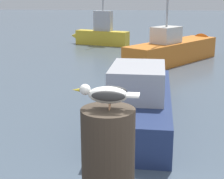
{
  "coord_description": "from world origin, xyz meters",
  "views": [
    {
      "loc": [
        -0.82,
        -2.3,
        2.8
      ],
      "look_at": [
        -1.03,
        -0.11,
        2.21
      ],
      "focal_mm": 57.09,
      "sensor_mm": 36.0,
      "label": 1
    }
  ],
  "objects_px": {
    "seagull": "(107,94)",
    "boat_yellow": "(100,34)",
    "boat_navy": "(140,94)",
    "boat_orange": "(179,49)"
  },
  "relations": [
    {
      "from": "seagull",
      "to": "boat_yellow",
      "type": "bearing_deg",
      "value": 97.48
    },
    {
      "from": "boat_yellow",
      "to": "boat_navy",
      "type": "distance_m",
      "value": 11.81
    },
    {
      "from": "seagull",
      "to": "boat_orange",
      "type": "distance_m",
      "value": 13.42
    },
    {
      "from": "seagull",
      "to": "boat_navy",
      "type": "xyz_separation_m",
      "value": [
        0.11,
        6.3,
        -1.78
      ]
    },
    {
      "from": "boat_orange",
      "to": "boat_navy",
      "type": "bearing_deg",
      "value": -102.3
    },
    {
      "from": "seagull",
      "to": "boat_orange",
      "type": "relative_size",
      "value": 0.07
    },
    {
      "from": "boat_yellow",
      "to": "boat_orange",
      "type": "xyz_separation_m",
      "value": [
        3.97,
        -4.64,
        -0.07
      ]
    },
    {
      "from": "boat_yellow",
      "to": "boat_navy",
      "type": "relative_size",
      "value": 0.77
    },
    {
      "from": "boat_navy",
      "to": "boat_yellow",
      "type": "bearing_deg",
      "value": 102.01
    },
    {
      "from": "boat_orange",
      "to": "boat_navy",
      "type": "xyz_separation_m",
      "value": [
        -1.51,
        -6.92,
        -0.05
      ]
    }
  ]
}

